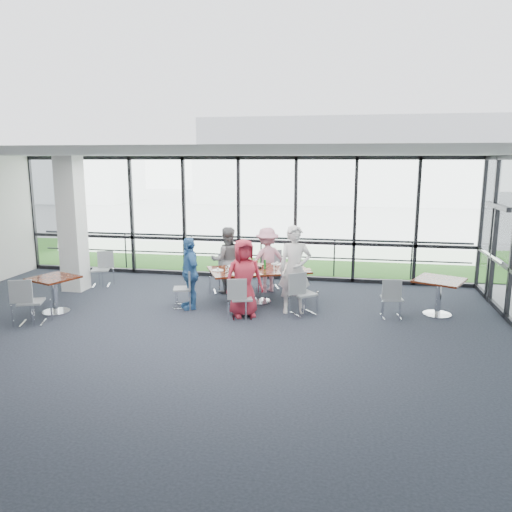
% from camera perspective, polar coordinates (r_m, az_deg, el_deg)
% --- Properties ---
extents(floor, '(12.00, 10.00, 0.02)m').
position_cam_1_polar(floor, '(8.82, -9.16, -9.90)').
color(floor, black).
rests_on(floor, ground).
extents(ceiling, '(12.00, 10.00, 0.04)m').
position_cam_1_polar(ceiling, '(8.25, -9.85, 11.42)').
color(ceiling, silver).
rests_on(ceiling, ground).
extents(curtain_wall_back, '(12.00, 0.10, 3.20)m').
position_cam_1_polar(curtain_wall_back, '(13.14, -2.00, 4.38)').
color(curtain_wall_back, white).
rests_on(curtain_wall_back, ground).
extents(exit_door, '(0.12, 1.60, 2.10)m').
position_cam_1_polar(exit_door, '(12.08, 25.53, 0.07)').
color(exit_door, black).
rests_on(exit_door, ground).
extents(structural_column, '(0.50, 0.50, 3.20)m').
position_cam_1_polar(structural_column, '(12.62, -20.27, 3.43)').
color(structural_column, silver).
rests_on(structural_column, ground).
extents(apron, '(80.00, 70.00, 0.02)m').
position_cam_1_polar(apron, '(18.24, 1.48, 1.11)').
color(apron, gray).
rests_on(apron, ground).
extents(grass_strip, '(80.00, 5.00, 0.01)m').
position_cam_1_polar(grass_strip, '(16.29, 0.35, 0.02)').
color(grass_strip, '#24611A').
rests_on(grass_strip, ground).
extents(hangar_main, '(24.00, 10.00, 6.00)m').
position_cam_1_polar(hangar_main, '(39.75, 12.53, 10.59)').
color(hangar_main, silver).
rests_on(hangar_main, ground).
extents(hangar_aux, '(10.00, 6.00, 4.00)m').
position_cam_1_polar(hangar_aux, '(41.40, -19.84, 8.83)').
color(hangar_aux, silver).
rests_on(hangar_aux, ground).
extents(guard_rail, '(12.00, 0.06, 0.06)m').
position_cam_1_polar(guard_rail, '(13.89, -1.43, 0.15)').
color(guard_rail, '#2D2D33').
rests_on(guard_rail, ground).
extents(main_table, '(2.40, 1.93, 0.75)m').
position_cam_1_polar(main_table, '(10.95, 0.29, -2.07)').
color(main_table, black).
rests_on(main_table, ground).
extents(side_table_left, '(1.05, 1.05, 0.75)m').
position_cam_1_polar(side_table_left, '(11.02, -22.11, -2.89)').
color(side_table_left, black).
rests_on(side_table_left, ground).
extents(side_table_right, '(1.17, 1.17, 0.75)m').
position_cam_1_polar(side_table_right, '(10.69, 20.20, -3.10)').
color(side_table_right, black).
rests_on(side_table_right, ground).
extents(diner_near_left, '(0.91, 0.80, 1.57)m').
position_cam_1_polar(diner_near_left, '(9.97, -1.40, -2.52)').
color(diner_near_left, '#AC2536').
rests_on(diner_near_left, ground).
extents(diner_near_right, '(0.74, 0.59, 1.81)m').
position_cam_1_polar(diner_near_right, '(10.18, 4.45, -1.57)').
color(diner_near_right, silver).
rests_on(diner_near_right, ground).
extents(diner_far_left, '(0.88, 0.70, 1.57)m').
position_cam_1_polar(diner_far_left, '(11.72, -3.34, -0.49)').
color(diner_far_left, slate).
rests_on(diner_far_left, ground).
extents(diner_far_right, '(1.12, 0.95, 1.54)m').
position_cam_1_polar(diner_far_right, '(11.83, 1.28, -0.44)').
color(diner_far_right, pink).
rests_on(diner_far_right, ground).
extents(diner_end, '(0.91, 1.02, 1.53)m').
position_cam_1_polar(diner_end, '(10.58, -7.59, -1.94)').
color(diner_end, '#376BA8').
rests_on(diner_end, ground).
extents(chair_main_nl, '(0.50, 0.50, 0.82)m').
position_cam_1_polar(chair_main_nl, '(9.90, -1.65, -4.86)').
color(chair_main_nl, gray).
rests_on(chair_main_nl, ground).
extents(chair_main_nr, '(0.60, 0.60, 0.87)m').
position_cam_1_polar(chair_main_nr, '(10.17, 5.48, -4.32)').
color(chair_main_nr, gray).
rests_on(chair_main_nr, ground).
extents(chair_main_fl, '(0.55, 0.55, 0.88)m').
position_cam_1_polar(chair_main_fl, '(11.84, -3.86, -2.08)').
color(chair_main_fl, gray).
rests_on(chair_main_fl, ground).
extents(chair_main_fr, '(0.56, 0.56, 0.90)m').
position_cam_1_polar(chair_main_fr, '(12.18, 1.54, -1.65)').
color(chair_main_fr, gray).
rests_on(chair_main_fr, ground).
extents(chair_main_end, '(0.49, 0.49, 0.81)m').
position_cam_1_polar(chair_main_end, '(10.75, -8.34, -3.72)').
color(chair_main_end, gray).
rests_on(chair_main_end, ground).
extents(chair_spare_la, '(0.56, 0.56, 0.89)m').
position_cam_1_polar(chair_spare_la, '(10.47, -24.30, -4.79)').
color(chair_spare_la, gray).
rests_on(chair_spare_la, ground).
extents(chair_spare_lb, '(0.52, 0.52, 0.84)m').
position_cam_1_polar(chair_spare_lb, '(12.96, -17.36, -1.51)').
color(chair_spare_lb, gray).
rests_on(chair_spare_lb, ground).
extents(chair_spare_r, '(0.44, 0.44, 0.80)m').
position_cam_1_polar(chair_spare_r, '(10.30, 15.26, -4.69)').
color(chair_spare_r, gray).
rests_on(chair_spare_r, ground).
extents(plate_nl, '(0.27, 0.27, 0.01)m').
position_cam_1_polar(plate_nl, '(10.44, -2.22, -2.06)').
color(plate_nl, white).
rests_on(plate_nl, main_table).
extents(plate_nr, '(0.27, 0.27, 0.01)m').
position_cam_1_polar(plate_nr, '(10.75, 4.01, -1.70)').
color(plate_nr, white).
rests_on(plate_nr, main_table).
extents(plate_fl, '(0.25, 0.25, 0.01)m').
position_cam_1_polar(plate_fl, '(11.20, -2.79, -1.16)').
color(plate_fl, white).
rests_on(plate_fl, main_table).
extents(plate_fr, '(0.29, 0.29, 0.01)m').
position_cam_1_polar(plate_fr, '(11.42, 2.45, -0.93)').
color(plate_fr, white).
rests_on(plate_fr, main_table).
extents(plate_end, '(0.25, 0.25, 0.01)m').
position_cam_1_polar(plate_end, '(10.80, -4.38, -1.64)').
color(plate_end, white).
rests_on(plate_end, main_table).
extents(tumbler_a, '(0.07, 0.07, 0.14)m').
position_cam_1_polar(tumbler_a, '(10.57, -0.86, -1.56)').
color(tumbler_a, white).
rests_on(tumbler_a, main_table).
extents(tumbler_b, '(0.07, 0.07, 0.14)m').
position_cam_1_polar(tumbler_b, '(10.77, 2.18, -1.32)').
color(tumbler_b, white).
rests_on(tumbler_b, main_table).
extents(tumbler_c, '(0.08, 0.08, 0.15)m').
position_cam_1_polar(tumbler_c, '(11.18, -0.04, -0.81)').
color(tumbler_c, white).
rests_on(tumbler_c, main_table).
extents(tumbler_d, '(0.07, 0.07, 0.15)m').
position_cam_1_polar(tumbler_d, '(10.59, -3.34, -1.53)').
color(tumbler_d, white).
rests_on(tumbler_d, main_table).
extents(menu_a, '(0.34, 0.31, 0.00)m').
position_cam_1_polar(menu_a, '(10.42, -0.07, -2.12)').
color(menu_a, beige).
rests_on(menu_a, main_table).
extents(menu_b, '(0.36, 0.29, 0.00)m').
position_cam_1_polar(menu_b, '(10.95, 5.46, -1.51)').
color(menu_b, beige).
rests_on(menu_b, main_table).
extents(menu_c, '(0.30, 0.36, 0.00)m').
position_cam_1_polar(menu_c, '(11.40, 0.28, -0.96)').
color(menu_c, beige).
rests_on(menu_c, main_table).
extents(condiment_caddy, '(0.10, 0.07, 0.04)m').
position_cam_1_polar(condiment_caddy, '(10.97, 0.39, -1.35)').
color(condiment_caddy, black).
rests_on(condiment_caddy, main_table).
extents(ketchup_bottle, '(0.06, 0.06, 0.18)m').
position_cam_1_polar(ketchup_bottle, '(10.97, 0.04, -0.97)').
color(ketchup_bottle, '#A82912').
rests_on(ketchup_bottle, main_table).
extents(green_bottle, '(0.05, 0.05, 0.20)m').
position_cam_1_polar(green_bottle, '(10.94, 1.02, -0.95)').
color(green_bottle, '#146D1D').
rests_on(green_bottle, main_table).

